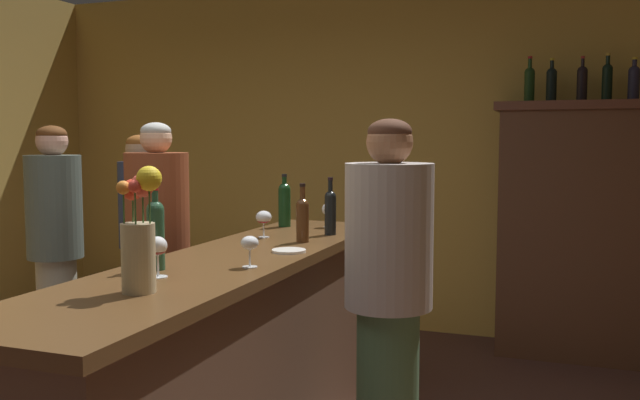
# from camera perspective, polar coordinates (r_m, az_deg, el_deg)

# --- Properties ---
(wall_back) EXTENTS (5.61, 0.12, 2.78)m
(wall_back) POSITION_cam_1_polar(r_m,az_deg,el_deg) (5.61, 3.24, 3.67)
(wall_back) COLOR gold
(wall_back) RESTS_ON ground
(bar_counter) EXTENTS (0.62, 2.72, 1.02)m
(bar_counter) POSITION_cam_1_polar(r_m,az_deg,el_deg) (3.14, -7.22, -13.79)
(bar_counter) COLOR brown
(bar_counter) RESTS_ON ground
(display_cabinet) EXTENTS (1.10, 0.47, 1.79)m
(display_cabinet) POSITION_cam_1_polar(r_m,az_deg,el_deg) (5.07, 20.53, -2.03)
(display_cabinet) COLOR brown
(display_cabinet) RESTS_ON ground
(wine_bottle_rose) EXTENTS (0.06, 0.06, 0.31)m
(wine_bottle_rose) POSITION_cam_1_polar(r_m,az_deg,el_deg) (3.65, 0.87, -0.83)
(wine_bottle_rose) COLOR black
(wine_bottle_rose) RESTS_ON bar_counter
(wine_bottle_malbec) EXTENTS (0.07, 0.07, 0.31)m
(wine_bottle_malbec) POSITION_cam_1_polar(r_m,az_deg,el_deg) (4.00, -2.99, -0.20)
(wine_bottle_malbec) COLOR #163C1A
(wine_bottle_malbec) RESTS_ON bar_counter
(wine_bottle_riesling) EXTENTS (0.06, 0.06, 0.29)m
(wine_bottle_riesling) POSITION_cam_1_polar(r_m,az_deg,el_deg) (3.38, -1.47, -1.44)
(wine_bottle_riesling) COLOR #4D2B14
(wine_bottle_riesling) RESTS_ON bar_counter
(wine_bottle_syrah) EXTENTS (0.07, 0.07, 0.33)m
(wine_bottle_syrah) POSITION_cam_1_polar(r_m,az_deg,el_deg) (2.74, -13.57, -2.59)
(wine_bottle_syrah) COLOR #254A30
(wine_bottle_syrah) RESTS_ON bar_counter
(wine_glass_front) EXTENTS (0.07, 0.07, 0.15)m
(wine_glass_front) POSITION_cam_1_polar(r_m,az_deg,el_deg) (2.59, -13.42, -3.95)
(wine_glass_front) COLOR white
(wine_glass_front) RESTS_ON bar_counter
(wine_glass_mid) EXTENTS (0.08, 0.08, 0.14)m
(wine_glass_mid) POSITION_cam_1_polar(r_m,az_deg,el_deg) (3.96, 0.74, -0.83)
(wine_glass_mid) COLOR white
(wine_glass_mid) RESTS_ON bar_counter
(wine_glass_rear) EXTENTS (0.08, 0.08, 0.14)m
(wine_glass_rear) POSITION_cam_1_polar(r_m,az_deg,el_deg) (3.56, -4.73, -1.54)
(wine_glass_rear) COLOR white
(wine_glass_rear) RESTS_ON bar_counter
(wine_glass_spare) EXTENTS (0.07, 0.07, 0.13)m
(wine_glass_spare) POSITION_cam_1_polar(r_m,az_deg,el_deg) (2.74, -5.90, -3.69)
(wine_glass_spare) COLOR white
(wine_glass_spare) RESTS_ON bar_counter
(flower_arrangement) EXTENTS (0.16, 0.12, 0.42)m
(flower_arrangement) POSITION_cam_1_polar(r_m,az_deg,el_deg) (2.34, -14.87, -2.59)
(flower_arrangement) COLOR tan
(flower_arrangement) RESTS_ON bar_counter
(cheese_plate) EXTENTS (0.16, 0.16, 0.01)m
(cheese_plate) POSITION_cam_1_polar(r_m,az_deg,el_deg) (3.10, -2.62, -4.26)
(cheese_plate) COLOR white
(cheese_plate) RESTS_ON bar_counter
(display_bottle_left) EXTENTS (0.07, 0.07, 0.32)m
(display_bottle_left) POSITION_cam_1_polar(r_m,az_deg,el_deg) (5.06, 17.10, 9.36)
(display_bottle_left) COLOR #193617
(display_bottle_left) RESTS_ON display_cabinet
(display_bottle_midleft) EXTENTS (0.07, 0.07, 0.30)m
(display_bottle_midleft) POSITION_cam_1_polar(r_m,az_deg,el_deg) (5.06, 18.78, 9.25)
(display_bottle_midleft) COLOR black
(display_bottle_midleft) RESTS_ON display_cabinet
(display_bottle_center) EXTENTS (0.07, 0.07, 0.31)m
(display_bottle_center) POSITION_cam_1_polar(r_m,az_deg,el_deg) (5.05, 21.06, 9.20)
(display_bottle_center) COLOR black
(display_bottle_center) RESTS_ON display_cabinet
(display_bottle_midright) EXTENTS (0.07, 0.07, 0.32)m
(display_bottle_midright) POSITION_cam_1_polar(r_m,az_deg,el_deg) (5.06, 22.88, 9.22)
(display_bottle_midright) COLOR black
(display_bottle_midright) RESTS_ON display_cabinet
(display_bottle_right) EXTENTS (0.07, 0.07, 0.29)m
(display_bottle_right) POSITION_cam_1_polar(r_m,az_deg,el_deg) (5.07, 24.76, 9.02)
(display_bottle_right) COLOR #22213A
(display_bottle_right) RESTS_ON display_cabinet
(patron_redhead) EXTENTS (0.34, 0.34, 1.62)m
(patron_redhead) POSITION_cam_1_polar(r_m,az_deg,el_deg) (3.83, -13.35, -4.67)
(patron_redhead) COLOR #496852
(patron_redhead) RESTS_ON ground
(patron_tall) EXTENTS (0.30, 0.30, 1.56)m
(patron_tall) POSITION_cam_1_polar(r_m,az_deg,el_deg) (4.83, -14.67, -2.89)
(patron_tall) COLOR #B2A98B
(patron_tall) RESTS_ON ground
(patron_in_grey) EXTENTS (0.33, 0.33, 1.61)m
(patron_in_grey) POSITION_cam_1_polar(r_m,az_deg,el_deg) (4.45, -21.24, -3.51)
(patron_in_grey) COLOR #9A9A84
(patron_in_grey) RESTS_ON ground
(bartender) EXTENTS (0.37, 0.37, 1.61)m
(bartender) POSITION_cam_1_polar(r_m,az_deg,el_deg) (2.88, 5.73, -7.90)
(bartender) COLOR #466C4A
(bartender) RESTS_ON ground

